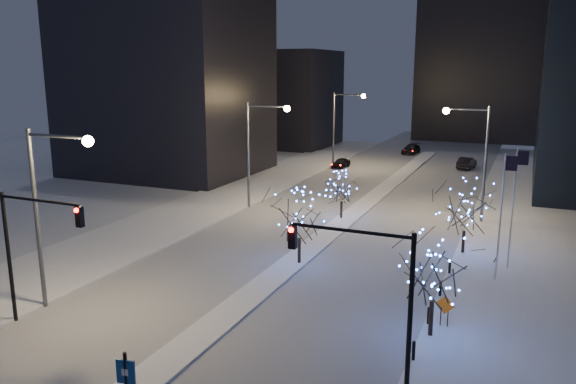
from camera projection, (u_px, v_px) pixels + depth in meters
The scene contains 24 objects.
ground at pixel (174, 359), 25.88m from camera, with size 160.00×160.00×0.00m, color white.
road at pixel (372, 199), 57.27m from camera, with size 20.00×130.00×0.02m, color #A8ADB7.
median at pixel (358, 210), 52.77m from camera, with size 2.00×80.00×0.15m, color white.
east_sidewalk at pixel (530, 265), 38.01m from camera, with size 10.00×90.00×0.15m, color white.
west_sidewalk at pixel (172, 220), 49.21m from camera, with size 8.00×90.00×0.15m, color white.
filler_west_near at pixel (167, 77), 69.97m from camera, with size 22.00×18.00×24.00m, color black.
filler_west_far at pixel (280, 98), 96.97m from camera, with size 18.00×16.00×16.00m, color black.
horizon_block at pixel (490, 23), 101.53m from camera, with size 24.00×14.00×42.00m, color black.
street_lamp_w_near at pixel (49, 196), 29.72m from camera, with size 4.40×0.56×10.00m.
street_lamp_w_mid at pixel (258, 141), 52.14m from camera, with size 4.40×0.56×10.00m.
street_lamp_w_far at pixel (341, 119), 74.56m from camera, with size 4.40×0.56×10.00m.
street_lamp_east at pixel (475, 148), 47.50m from camera, with size 3.90×0.56×10.00m.
traffic_signal_west at pixel (29, 238), 28.11m from camera, with size 5.26×0.43×7.00m.
traffic_signal_east at pixel (372, 283), 22.29m from camera, with size 5.26×0.43×7.00m.
flagpoles at pixel (509, 204), 35.15m from camera, with size 1.35×2.60×8.00m.
bollards at pixel (435, 301), 30.78m from camera, with size 0.16×12.16×0.90m.
car_near at pixel (341, 163), 75.35m from camera, with size 1.53×3.80×1.29m, color black.
car_mid at pixel (467, 163), 74.62m from camera, with size 1.63×4.67×1.54m, color black.
car_far at pixel (411, 149), 87.59m from camera, with size 2.02×4.97×1.44m, color black.
holiday_tree_median_near at pixel (299, 215), 37.53m from camera, with size 4.73×4.73×5.30m.
holiday_tree_median_far at pixel (342, 187), 49.11m from camera, with size 4.03×4.03×4.21m.
holiday_tree_plaza_near at pixel (434, 270), 27.13m from camera, with size 4.59×4.59×5.28m.
holiday_tree_plaza_far at pixel (466, 208), 39.68m from camera, with size 4.62×4.62×5.24m.
construction_sign at pixel (445, 308), 28.62m from camera, with size 0.99×0.20×1.65m.
Camera 1 is at (14.16, -19.60, 13.11)m, focal length 35.00 mm.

